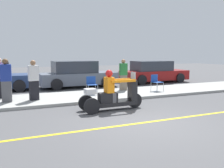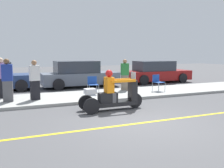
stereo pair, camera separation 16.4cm
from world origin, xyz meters
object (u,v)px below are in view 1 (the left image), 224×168
Objects in this scene: spectator_with_child at (6,81)px; parked_car_lot_right at (77,75)px; parked_car_lot_left at (153,72)px; folding_chair_set_back at (92,83)px; motorcycle_trike at (112,96)px; spectator_mid_group at (34,81)px; spectator_near_curb at (0,79)px; folding_chair_curbside at (156,81)px; spectator_far_back at (123,75)px.

spectator_with_child is 0.38× the size of parked_car_lot_right.
parked_car_lot_left is (9.41, 3.95, -0.24)m from spectator_with_child.
spectator_with_child reaches higher than folding_chair_set_back.
parked_car_lot_left is at bearing 1.23° from parked_car_lot_right.
parked_car_lot_left reaches higher than folding_chair_set_back.
motorcycle_trike is 2.88× the size of folding_chair_set_back.
spectator_mid_group is 0.35× the size of parked_car_lot_left.
spectator_mid_group is at bearing -154.76° from parked_car_lot_left.
motorcycle_trike is 1.37× the size of spectator_near_curb.
parked_car_lot_left reaches higher than folding_chair_curbside.
spectator_with_child is at bearing -170.39° from spectator_far_back.
spectator_near_curb reaches higher than spectator_far_back.
spectator_far_back reaches higher than folding_chair_curbside.
folding_chair_set_back is (0.25, 2.94, 0.11)m from motorcycle_trike.
spectator_mid_group is at bearing -39.28° from spectator_near_curb.
folding_chair_set_back is 0.18× the size of parked_car_lot_left.
spectator_with_child is at bearing -157.23° from parked_car_lot_left.
parked_car_lot_right is (3.96, 3.83, -0.21)m from spectator_with_child.
motorcycle_trike is 1.45× the size of spectator_mid_group.
spectator_with_child is at bearing 179.99° from spectator_mid_group.
spectator_with_child reaches higher than spectator_mid_group.
spectator_far_back is 1.94× the size of folding_chair_curbside.
motorcycle_trike is at bearing -132.95° from parked_car_lot_left.
folding_chair_set_back is (2.65, 0.46, -0.28)m from spectator_mid_group.
spectator_mid_group is at bearing -0.01° from spectator_with_child.
spectator_mid_group is (-2.40, 2.48, 0.39)m from motorcycle_trike.
spectator_mid_group is 2.70m from folding_chair_set_back.
spectator_with_child is (-1.03, 0.00, 0.03)m from spectator_mid_group.
parked_car_lot_left is (5.73, 3.49, 0.07)m from folding_chair_set_back.
folding_chair_set_back is at bearing -94.70° from parked_car_lot_right.
spectator_near_curb is 0.38× the size of parked_car_lot_right.
spectator_mid_group reaches higher than parked_car_lot_left.
folding_chair_curbside is 4.63m from parked_car_lot_left.
spectator_far_back is at bearing 57.78° from motorcycle_trike.
motorcycle_trike is 1.49× the size of spectator_far_back.
spectator_far_back reaches higher than parked_car_lot_left.
spectator_near_curb is at bearing 102.66° from spectator_with_child.
spectator_near_curb is (-3.66, 3.51, 0.43)m from motorcycle_trike.
folding_chair_set_back is at bearing -148.66° from parked_car_lot_left.
spectator_with_child is at bearing -179.81° from folding_chair_curbside.
spectator_far_back is (4.56, 0.95, -0.02)m from spectator_mid_group.
parked_car_lot_left is at bearing 25.24° from spectator_mid_group.
spectator_near_curb is 2.09× the size of folding_chair_curbside.
folding_chair_set_back is (3.68, 0.46, -0.32)m from spectator_with_child.
folding_chair_curbside is (1.38, -0.92, -0.26)m from spectator_far_back.
folding_chair_curbside is (5.94, 0.02, -0.28)m from spectator_mid_group.
folding_chair_curbside is 4.86m from parked_car_lot_right.
spectator_with_child is 3.72m from folding_chair_set_back.
spectator_near_curb is at bearing 140.72° from spectator_mid_group.
spectator_mid_group is at bearing -179.77° from folding_chair_curbside.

